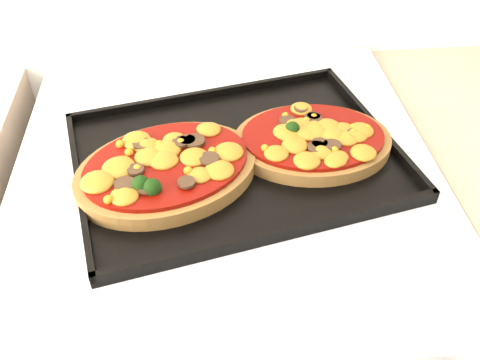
{
  "coord_description": "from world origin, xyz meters",
  "views": [
    {
      "loc": [
        0.0,
        1.11,
        1.39
      ],
      "look_at": [
        0.05,
        1.64,
        0.92
      ],
      "focal_mm": 40.0,
      "sensor_mm": 36.0,
      "label": 1
    }
  ],
  "objects_px": {
    "baking_tray": "(236,155)",
    "pizza_left": "(167,167)",
    "pizza_right": "(313,139)",
    "stove": "(230,334)"
  },
  "relations": [
    {
      "from": "baking_tray",
      "to": "pizza_left",
      "type": "xyz_separation_m",
      "value": [
        -0.09,
        -0.04,
        0.02
      ]
    },
    {
      "from": "pizza_right",
      "to": "baking_tray",
      "type": "bearing_deg",
      "value": -176.07
    },
    {
      "from": "pizza_left",
      "to": "pizza_right",
      "type": "distance_m",
      "value": 0.21
    },
    {
      "from": "baking_tray",
      "to": "pizza_right",
      "type": "xyz_separation_m",
      "value": [
        0.11,
        0.01,
        0.01
      ]
    },
    {
      "from": "pizza_left",
      "to": "pizza_right",
      "type": "height_order",
      "value": "pizza_left"
    },
    {
      "from": "pizza_left",
      "to": "baking_tray",
      "type": "bearing_deg",
      "value": 20.8
    },
    {
      "from": "baking_tray",
      "to": "pizza_left",
      "type": "relative_size",
      "value": 1.79
    },
    {
      "from": "baking_tray",
      "to": "pizza_left",
      "type": "distance_m",
      "value": 0.1
    },
    {
      "from": "stove",
      "to": "pizza_right",
      "type": "relative_size",
      "value": 4.15
    },
    {
      "from": "stove",
      "to": "pizza_left",
      "type": "height_order",
      "value": "pizza_left"
    }
  ]
}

